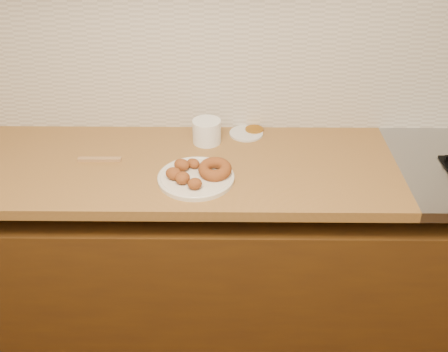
# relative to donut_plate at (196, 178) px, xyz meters

# --- Properties ---
(wall_back) EXTENTS (4.00, 0.02, 2.70)m
(wall_back) POSITION_rel_donut_plate_xyz_m (0.25, 0.43, 0.44)
(wall_back) COLOR #C6B595
(wall_back) RESTS_ON ground
(base_cabinet) EXTENTS (3.60, 0.60, 0.77)m
(base_cabinet) POSITION_rel_donut_plate_xyz_m (0.25, 0.12, -0.52)
(base_cabinet) COLOR #4C2C0E
(base_cabinet) RESTS_ON floor
(butcher_block) EXTENTS (2.30, 0.62, 0.04)m
(butcher_block) POSITION_rel_donut_plate_xyz_m (-0.40, 0.12, -0.03)
(butcher_block) COLOR #9B6B3C
(butcher_block) RESTS_ON base_cabinet
(backsplash) EXTENTS (3.60, 0.02, 0.60)m
(backsplash) POSITION_rel_donut_plate_xyz_m (0.25, 0.42, 0.29)
(backsplash) COLOR beige
(backsplash) RESTS_ON wall_back
(donut_plate) EXTENTS (0.27, 0.27, 0.02)m
(donut_plate) POSITION_rel_donut_plate_xyz_m (0.00, 0.00, 0.00)
(donut_plate) COLOR silver
(donut_plate) RESTS_ON butcher_block
(ring_donut) EXTENTS (0.13, 0.13, 0.05)m
(ring_donut) POSITION_rel_donut_plate_xyz_m (0.07, 0.02, 0.03)
(ring_donut) COLOR brown
(ring_donut) RESTS_ON donut_plate
(fried_dough_chunks) EXTENTS (0.14, 0.20, 0.04)m
(fried_dough_chunks) POSITION_rel_donut_plate_xyz_m (-0.04, -0.01, 0.03)
(fried_dough_chunks) COLOR brown
(fried_dough_chunks) RESTS_ON donut_plate
(plastic_tub) EXTENTS (0.12, 0.12, 0.09)m
(plastic_tub) POSITION_rel_donut_plate_xyz_m (0.03, 0.28, 0.04)
(plastic_tub) COLOR white
(plastic_tub) RESTS_ON butcher_block
(tub_lid) EXTENTS (0.16, 0.16, 0.01)m
(tub_lid) POSITION_rel_donut_plate_xyz_m (0.19, 0.34, -0.00)
(tub_lid) COLOR silver
(tub_lid) RESTS_ON butcher_block
(brass_jar_lid) EXTENTS (0.08, 0.08, 0.01)m
(brass_jar_lid) POSITION_rel_donut_plate_xyz_m (0.22, 0.37, -0.00)
(brass_jar_lid) COLOR #AD711F
(brass_jar_lid) RESTS_ON butcher_block
(wooden_utensil) EXTENTS (0.16, 0.02, 0.01)m
(wooden_utensil) POSITION_rel_donut_plate_xyz_m (-0.37, 0.13, -0.00)
(wooden_utensil) COLOR #A4794C
(wooden_utensil) RESTS_ON butcher_block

